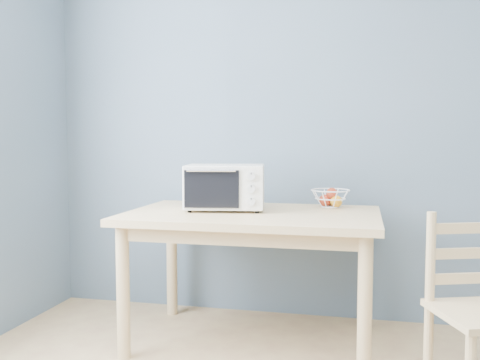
% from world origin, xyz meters
% --- Properties ---
extents(room, '(4.01, 4.51, 2.61)m').
position_xyz_m(room, '(0.00, 0.00, 1.30)').
color(room, tan).
rests_on(room, ground).
extents(dining_table, '(1.40, 0.90, 0.75)m').
position_xyz_m(dining_table, '(-0.53, 1.70, 0.65)').
color(dining_table, '#D1B67D').
rests_on(dining_table, ground).
extents(toaster_oven, '(0.49, 0.39, 0.26)m').
position_xyz_m(toaster_oven, '(-0.72, 1.74, 0.89)').
color(toaster_oven, white).
rests_on(toaster_oven, dining_table).
extents(fruit_basket, '(0.30, 0.30, 0.12)m').
position_xyz_m(fruit_basket, '(-0.11, 2.01, 0.81)').
color(fruit_basket, white).
rests_on(fruit_basket, dining_table).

